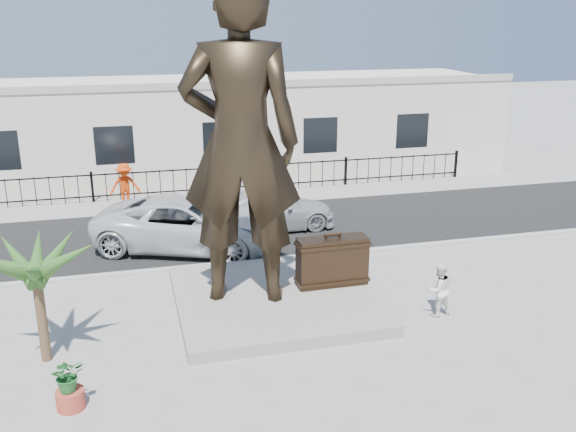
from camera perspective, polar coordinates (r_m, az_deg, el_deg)
name	(u,v)px	position (r m, az deg, el deg)	size (l,w,h in m)	color
ground	(308,327)	(16.26, 1.80, -9.85)	(100.00, 100.00, 0.00)	#9E9991
street	(247,227)	(23.44, -3.70, -1.02)	(40.00, 7.00, 0.01)	black
curb	(268,260)	(20.20, -1.79, -3.97)	(40.00, 0.25, 0.12)	#A5A399
far_sidewalk	(228,198)	(27.20, -5.31, 1.61)	(40.00, 2.50, 0.02)	#9E9991
plinth	(275,299)	(17.37, -1.19, -7.39)	(5.20, 5.20, 0.30)	gray
fence	(225,180)	(27.80, -5.62, 3.22)	(22.00, 0.10, 1.20)	black
building	(210,127)	(31.54, -6.94, 7.88)	(28.00, 7.00, 4.40)	silver
statue	(240,143)	(16.00, -4.26, 6.49)	(3.00, 1.97, 8.24)	black
suitcase	(332,261)	(17.68, 3.95, -4.04)	(1.93, 0.61, 1.36)	black
tourist	(438,289)	(17.00, 13.23, -6.37)	(0.70, 0.55, 1.44)	white
car_white	(189,224)	(21.33, -8.80, -0.68)	(2.83, 6.14, 1.71)	silver
car_silver	(268,210)	(23.03, -1.76, 0.52)	(1.96, 4.83, 1.40)	#ACAFB1
worker	(125,186)	(26.31, -14.29, 2.63)	(1.16, 0.67, 1.80)	red
palm_tree	(47,360)	(15.85, -20.62, -11.87)	(1.80, 1.80, 3.20)	#2A511D
planter	(71,399)	(13.89, -18.76, -15.16)	(0.56, 0.56, 0.40)	#AB3D2D
shrub	(68,375)	(13.61, -18.99, -13.22)	(0.62, 0.54, 0.69)	#1E5D24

